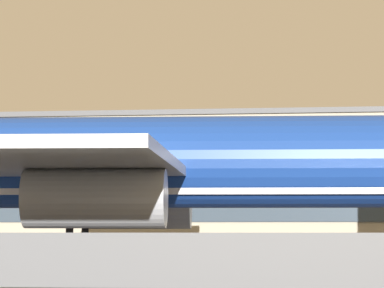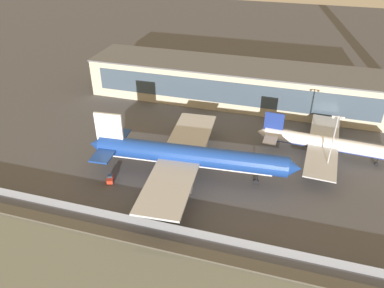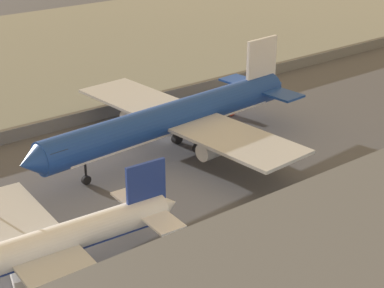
% 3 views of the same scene
% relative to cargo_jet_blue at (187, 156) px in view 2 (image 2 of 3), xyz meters
% --- Properties ---
extents(ground_plane, '(500.00, 500.00, 0.00)m').
position_rel_cargo_jet_blue_xyz_m(ground_plane, '(-1.69, -5.80, -6.48)').
color(ground_plane, '#4C4C51').
extents(shoreline_seawall, '(320.00, 3.00, 0.50)m').
position_rel_cargo_jet_blue_xyz_m(shoreline_seawall, '(-1.69, -26.30, -6.23)').
color(shoreline_seawall, '#474238').
rests_on(shoreline_seawall, ground).
extents(perimeter_fence, '(280.00, 0.10, 2.55)m').
position_rel_cargo_jet_blue_xyz_m(perimeter_fence, '(-1.69, -21.80, -5.20)').
color(perimeter_fence, slate).
rests_on(perimeter_fence, ground).
extents(cargo_jet_blue, '(58.14, 49.99, 16.97)m').
position_rel_cargo_jet_blue_xyz_m(cargo_jet_blue, '(0.00, 0.00, 0.00)').
color(cargo_jet_blue, '#193D93').
rests_on(cargo_jet_blue, ground).
extents(passenger_jet_white, '(42.99, 37.14, 11.89)m').
position_rel_cargo_jet_blue_xyz_m(passenger_jet_white, '(36.71, 20.49, -1.94)').
color(passenger_jet_white, white).
rests_on(passenger_jet_white, ground).
extents(baggage_tug, '(2.66, 3.56, 1.80)m').
position_rel_cargo_jet_blue_xyz_m(baggage_tug, '(-19.24, -8.61, -5.67)').
color(baggage_tug, red).
rests_on(baggage_tug, ground).
extents(ops_van, '(3.38, 5.57, 2.48)m').
position_rel_cargo_jet_blue_xyz_m(ops_van, '(38.28, 20.33, -5.20)').
color(ops_van, white).
rests_on(ops_van, ground).
extents(terminal_building, '(110.74, 21.56, 14.33)m').
position_rel_cargo_jet_blue_xyz_m(terminal_building, '(3.21, 51.37, 0.70)').
color(terminal_building, '#BCB299').
rests_on(terminal_building, ground).
extents(apron_light_mast_apron_west, '(3.20, 0.40, 18.72)m').
position_rel_cargo_jet_blue_xyz_m(apron_light_mast_apron_west, '(36.60, 10.47, 4.14)').
color(apron_light_mast_apron_west, '#A8A8AD').
rests_on(apron_light_mast_apron_west, ground).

